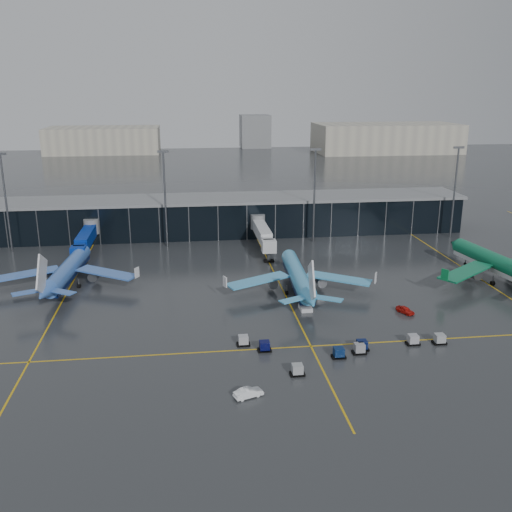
{
  "coord_description": "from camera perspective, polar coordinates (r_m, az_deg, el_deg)",
  "views": [
    {
      "loc": [
        -9.85,
        -99.31,
        41.49
      ],
      "look_at": [
        5.0,
        18.0,
        6.0
      ],
      "focal_mm": 40.0,
      "sensor_mm": 36.0,
      "label": 1
    }
  ],
  "objects": [
    {
      "name": "terminal_pier",
      "position": [
        165.59,
        -3.64,
        4.09
      ],
      "size": [
        142.0,
        17.0,
        10.7
      ],
      "color": "black",
      "rests_on": "ground"
    },
    {
      "name": "ground",
      "position": [
        108.08,
        -1.44,
        -5.87
      ],
      "size": [
        600.0,
        600.0,
        0.0
      ],
      "primitive_type": "plane",
      "color": "#282B2D",
      "rests_on": "ground"
    },
    {
      "name": "jet_bridges",
      "position": [
        149.15,
        -16.69,
        1.65
      ],
      "size": [
        94.0,
        27.5,
        7.2
      ],
      "color": "#595B60",
      "rests_on": "ground"
    },
    {
      "name": "mobile_airstair",
      "position": [
        110.37,
        4.97,
        -5.01
      ],
      "size": [
        2.25,
        3.23,
        3.45
      ],
      "rotation": [
        0.0,
        0.0,
        0.02
      ],
      "color": "silver",
      "rests_on": "ground"
    },
    {
      "name": "airliner_arkefly",
      "position": [
        128.19,
        -18.37,
        -0.4
      ],
      "size": [
        35.08,
        39.2,
        11.31
      ],
      "primitive_type": null,
      "rotation": [
        0.0,
        0.0,
        -0.08
      ],
      "color": "#3A67BE",
      "rests_on": "ground"
    },
    {
      "name": "service_van_white",
      "position": [
        81.09,
        -0.77,
        -13.51
      ],
      "size": [
        4.42,
        2.8,
        1.37
      ],
      "primitive_type": "imported",
      "rotation": [
        0.0,
        0.0,
        1.92
      ],
      "color": "white",
      "rests_on": "ground"
    },
    {
      "name": "airliner_aer_lingus",
      "position": [
        135.06,
        23.28,
        0.19
      ],
      "size": [
        41.02,
        45.25,
        12.51
      ],
      "primitive_type": null,
      "rotation": [
        0.0,
        0.0,
        0.14
      ],
      "color": "#0C6B44",
      "rests_on": "ground"
    },
    {
      "name": "distant_hangars",
      "position": [
        375.63,
        2.01,
        11.7
      ],
      "size": [
        260.0,
        71.0,
        22.0
      ],
      "color": "#B2AD99",
      "rests_on": "ground"
    },
    {
      "name": "taxi_lines",
      "position": [
        119.15,
        2.84,
        -3.69
      ],
      "size": [
        220.0,
        120.0,
        0.02
      ],
      "color": "gold",
      "rests_on": "ground"
    },
    {
      "name": "airliner_klm_near",
      "position": [
        118.39,
        4.2,
        -0.99
      ],
      "size": [
        33.56,
        37.79,
        11.17
      ],
      "primitive_type": null,
      "rotation": [
        0.0,
        0.0,
        -0.05
      ],
      "color": "#42A3DA",
      "rests_on": "ground"
    },
    {
      "name": "baggage_carts",
      "position": [
        94.3,
        8.44,
        -9.08
      ],
      "size": [
        34.84,
        12.62,
        1.7
      ],
      "color": "black",
      "rests_on": "ground"
    },
    {
      "name": "service_van_red",
      "position": [
        112.02,
        14.69,
        -5.25
      ],
      "size": [
        3.07,
        4.13,
        1.31
      ],
      "primitive_type": "imported",
      "rotation": [
        0.0,
        0.0,
        0.45
      ],
      "color": "#B8140E",
      "rests_on": "ground"
    },
    {
      "name": "flood_masts",
      "position": [
        152.58,
        -1.52,
        6.25
      ],
      "size": [
        203.0,
        0.5,
        25.5
      ],
      "color": "#595B60",
      "rests_on": "ground"
    }
  ]
}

